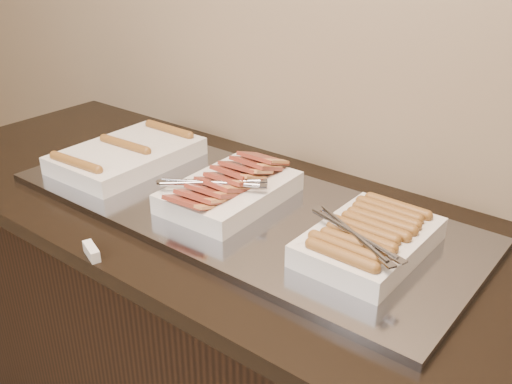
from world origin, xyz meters
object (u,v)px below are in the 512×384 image
dish_left (127,155)px  dish_center (229,189)px  counter (231,345)px  dish_right (368,238)px  warming_tray (236,207)px

dish_left → dish_center: size_ratio=1.12×
counter → dish_right: bearing=-0.7°
counter → dish_left: bearing=180.0°
warming_tray → dish_center: bearing=-167.6°
counter → dish_left: (-0.38, 0.00, 0.49)m
counter → dish_right: (0.40, -0.00, 0.50)m
counter → dish_left: 0.62m
dish_right → warming_tray: bearing=179.7°
warming_tray → dish_left: bearing=180.0°
dish_left → dish_right: bearing=-1.3°
counter → warming_tray: warming_tray is taller
dish_right → dish_center: bearing=-179.6°
dish_right → counter: bearing=179.8°
dish_center → dish_right: bearing=-2.0°
counter → dish_right: size_ratio=6.46×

